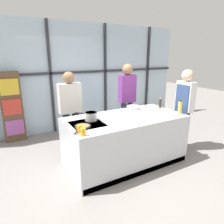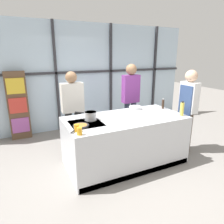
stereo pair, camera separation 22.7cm
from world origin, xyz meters
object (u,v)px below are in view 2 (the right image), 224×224
(oil_bottle, at_px, (182,109))
(pepper_grinder, at_px, (163,104))
(mixing_bowl, at_px, (135,108))
(juice_glass_near, at_px, (79,131))
(juice_glass_far, at_px, (77,128))
(spectator_center_left, at_px, (131,96))
(chef, at_px, (188,105))
(white_plate, at_px, (149,115))
(spectator_far_left, at_px, (73,107))
(frying_pan, at_px, (81,126))
(saucepan, at_px, (90,116))

(oil_bottle, distance_m, pepper_grinder, 0.55)
(mixing_bowl, bearing_deg, oil_bottle, -55.11)
(juice_glass_near, bearing_deg, juice_glass_far, 90.00)
(pepper_grinder, distance_m, juice_glass_near, 2.08)
(juice_glass_near, height_order, juice_glass_far, same)
(pepper_grinder, relative_size, juice_glass_far, 1.96)
(spectator_center_left, bearing_deg, oil_bottle, 101.83)
(chef, distance_m, white_plate, 0.95)
(spectator_center_left, bearing_deg, juice_glass_near, 40.57)
(spectator_far_left, xyz_separation_m, frying_pan, (-0.18, -1.14, -0.02))
(spectator_far_left, relative_size, white_plate, 7.32)
(spectator_center_left, distance_m, mixing_bowl, 0.66)
(saucepan, distance_m, pepper_grinder, 1.62)
(chef, xyz_separation_m, juice_glass_far, (-2.39, -0.20, -0.03))
(mixing_bowl, height_order, oil_bottle, oil_bottle)
(chef, xyz_separation_m, oil_bottle, (-0.42, -0.26, 0.04))
(pepper_grinder, xyz_separation_m, juice_glass_far, (-1.98, -0.48, -0.04))
(chef, distance_m, oil_bottle, 0.49)
(saucepan, height_order, pepper_grinder, pepper_grinder)
(frying_pan, relative_size, mixing_bowl, 1.43)
(chef, relative_size, saucepan, 5.12)
(spectator_far_left, xyz_separation_m, spectator_center_left, (1.40, -0.00, 0.10))
(juice_glass_far, bearing_deg, saucepan, 49.15)
(pepper_grinder, relative_size, juice_glass_near, 1.96)
(pepper_grinder, bearing_deg, spectator_center_left, 109.84)
(chef, distance_m, saucepan, 2.04)
(spectator_center_left, height_order, saucepan, spectator_center_left)
(chef, height_order, saucepan, chef)
(juice_glass_near, bearing_deg, chef, 8.04)
(spectator_center_left, relative_size, saucepan, 5.37)
(frying_pan, relative_size, juice_glass_far, 3.39)
(spectator_far_left, relative_size, juice_glass_far, 15.15)
(oil_bottle, relative_size, juice_glass_far, 2.44)
(juice_glass_far, bearing_deg, juice_glass_near, -90.00)
(chef, xyz_separation_m, frying_pan, (-2.28, -0.04, -0.07))
(spectator_far_left, distance_m, white_plate, 1.58)
(white_plate, bearing_deg, frying_pan, -177.39)
(saucepan, bearing_deg, frying_pan, -134.58)
(mixing_bowl, bearing_deg, juice_glass_near, -149.90)
(spectator_far_left, relative_size, pepper_grinder, 7.72)
(spectator_far_left, height_order, pepper_grinder, spectator_far_left)
(oil_bottle, bearing_deg, spectator_far_left, 141.00)
(spectator_far_left, bearing_deg, saucepan, 94.99)
(white_plate, bearing_deg, pepper_grinder, 25.77)
(saucepan, height_order, white_plate, saucepan)
(saucepan, xyz_separation_m, pepper_grinder, (1.62, 0.06, 0.02))
(frying_pan, bearing_deg, spectator_center_left, 35.90)
(juice_glass_far, bearing_deg, pepper_grinder, 13.70)
(frying_pan, distance_m, oil_bottle, 1.88)
(chef, bearing_deg, spectator_far_left, 62.25)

